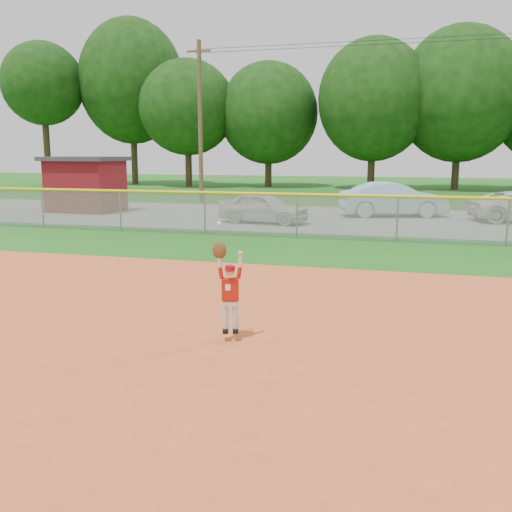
{
  "coord_description": "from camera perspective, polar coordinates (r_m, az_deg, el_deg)",
  "views": [
    {
      "loc": [
        3.77,
        -9.01,
        2.92
      ],
      "look_at": [
        1.14,
        0.58,
        1.1
      ],
      "focal_mm": 40.0,
      "sensor_mm": 36.0,
      "label": 1
    }
  ],
  "objects": [
    {
      "name": "ground",
      "position": [
        10.19,
        -7.11,
        -6.35
      ],
      "size": [
        120.0,
        120.0,
        0.0
      ],
      "primitive_type": "plane",
      "color": "#1A5914",
      "rests_on": "ground"
    },
    {
      "name": "clay_infield",
      "position": [
        7.66,
        -15.87,
        -12.29
      ],
      "size": [
        24.0,
        16.0,
        0.04
      ],
      "primitive_type": "cube",
      "color": "#CC4F25",
      "rests_on": "ground"
    },
    {
      "name": "parking_strip",
      "position": [
        25.46,
        6.72,
        3.77
      ],
      "size": [
        44.0,
        10.0,
        0.03
      ],
      "primitive_type": "cube",
      "color": "gray",
      "rests_on": "ground"
    },
    {
      "name": "car_white_a",
      "position": [
        23.46,
        0.77,
        4.87
      ],
      "size": [
        3.91,
        2.06,
        1.27
      ],
      "primitive_type": "imported",
      "rotation": [
        0.0,
        0.0,
        1.41
      ],
      "color": "silver",
      "rests_on": "parking_strip"
    },
    {
      "name": "car_blue",
      "position": [
        26.59,
        13.54,
        5.54
      ],
      "size": [
        4.96,
        2.89,
        1.55
      ],
      "primitive_type": "imported",
      "rotation": [
        0.0,
        0.0,
        1.86
      ],
      "color": "#8FBCD6",
      "rests_on": "parking_strip"
    },
    {
      "name": "utility_shed",
      "position": [
        29.19,
        -16.66,
        6.92
      ],
      "size": [
        3.76,
        3.02,
        2.68
      ],
      "color": "#5B0D11",
      "rests_on": "ground"
    },
    {
      "name": "outfield_fence",
      "position": [
        19.48,
        4.1,
        4.36
      ],
      "size": [
        40.06,
        0.1,
        1.55
      ],
      "color": "gray",
      "rests_on": "ground"
    },
    {
      "name": "power_lines",
      "position": [
        31.18,
        10.5,
        13.45
      ],
      "size": [
        19.4,
        0.24,
        9.0
      ],
      "color": "#4C3823",
      "rests_on": "ground"
    },
    {
      "name": "tree_line",
      "position": [
        47.22,
        12.31,
        15.77
      ],
      "size": [
        62.37,
        13.0,
        14.43
      ],
      "color": "#422D1C",
      "rests_on": "ground"
    },
    {
      "name": "ballplayer",
      "position": [
        8.74,
        -2.76,
        -3.21
      ],
      "size": [
        0.47,
        0.25,
        1.73
      ],
      "color": "silver",
      "rests_on": "ground"
    }
  ]
}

